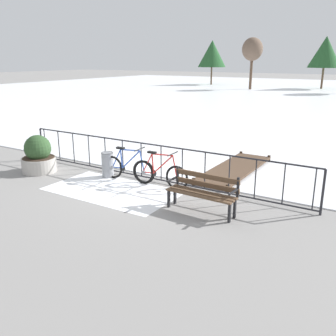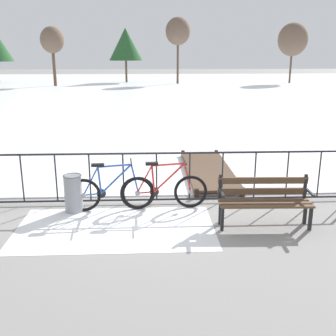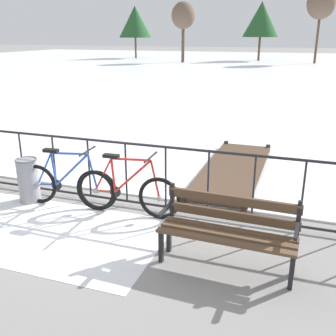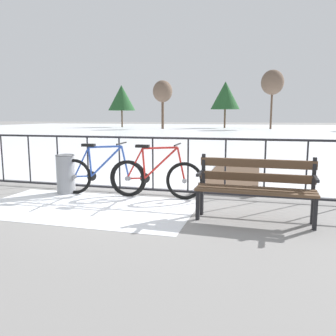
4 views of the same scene
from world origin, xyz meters
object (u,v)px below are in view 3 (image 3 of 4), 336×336
(park_bench, at_px, (228,226))
(trash_bin, at_px, (28,180))
(bicycle_second, at_px, (126,192))
(bicycle_near_railing, at_px, (67,185))

(park_bench, height_order, trash_bin, park_bench)
(bicycle_second, xyz_separation_m, park_bench, (1.73, -0.87, 0.14))
(trash_bin, bearing_deg, bicycle_second, 2.36)
(bicycle_near_railing, bearing_deg, bicycle_second, 2.52)
(bicycle_second, xyz_separation_m, trash_bin, (-1.74, -0.07, 0.00))
(trash_bin, bearing_deg, park_bench, -13.01)
(bicycle_near_railing, height_order, park_bench, bicycle_near_railing)
(bicycle_second, distance_m, trash_bin, 1.74)
(park_bench, bearing_deg, bicycle_near_railing, 163.25)
(bicycle_near_railing, distance_m, bicycle_second, 1.02)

